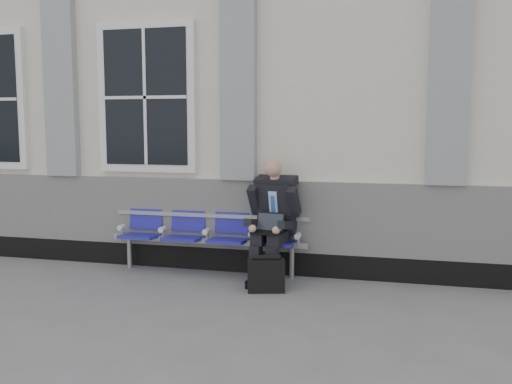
# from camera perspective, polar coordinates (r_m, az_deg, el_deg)

# --- Properties ---
(ground) EXTENTS (70.00, 70.00, 0.00)m
(ground) POSITION_cam_1_polar(r_m,az_deg,el_deg) (6.83, -18.41, -9.72)
(ground) COLOR slate
(ground) RESTS_ON ground
(station_building) EXTENTS (14.40, 4.40, 4.49)m
(station_building) POSITION_cam_1_polar(r_m,az_deg,el_deg) (9.67, -7.75, 8.61)
(station_building) COLOR silver
(station_building) RESTS_ON ground
(bench) EXTENTS (2.60, 0.47, 0.91)m
(bench) POSITION_cam_1_polar(r_m,az_deg,el_deg) (7.34, -4.82, -3.83)
(bench) COLOR #9EA0A3
(bench) RESTS_ON ground
(businessman) EXTENTS (0.64, 0.86, 1.50)m
(businessman) POSITION_cam_1_polar(r_m,az_deg,el_deg) (6.93, 1.72, -2.37)
(businessman) COLOR black
(businessman) RESTS_ON ground
(briefcase) EXTENTS (0.45, 0.29, 0.43)m
(briefcase) POSITION_cam_1_polar(r_m,az_deg,el_deg) (6.56, 1.02, -8.28)
(briefcase) COLOR black
(briefcase) RESTS_ON ground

